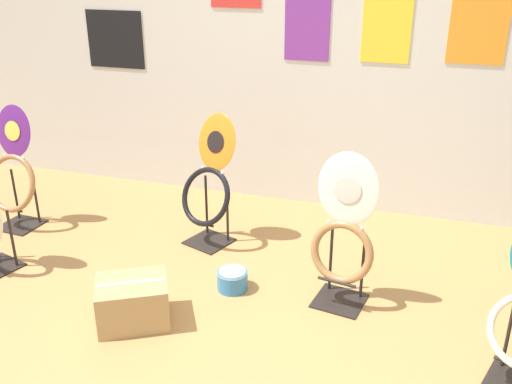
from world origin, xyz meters
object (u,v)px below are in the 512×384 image
toilet_seat_display_orange_sun (209,185)px  storage_box (133,302)px  toilet_seat_display_purple_note (13,176)px  paint_can (232,279)px  toilet_seat_display_white_plain (344,237)px

toilet_seat_display_orange_sun → storage_box: bearing=-93.0°
storage_box → toilet_seat_display_purple_note: bearing=149.8°
toilet_seat_display_orange_sun → paint_can: toilet_seat_display_orange_sun is taller
paint_can → toilet_seat_display_orange_sun: bearing=123.4°
toilet_seat_display_white_plain → toilet_seat_display_orange_sun: bearing=154.4°
toilet_seat_display_white_plain → paint_can: 0.74m
toilet_seat_display_white_plain → toilet_seat_display_purple_note: size_ratio=1.02×
toilet_seat_display_purple_note → paint_can: 1.87m
toilet_seat_display_purple_note → paint_can: bearing=-10.6°
toilet_seat_display_purple_note → toilet_seat_display_orange_sun: toilet_seat_display_orange_sun is taller
toilet_seat_display_orange_sun → toilet_seat_display_purple_note: bearing=-172.1°
toilet_seat_display_purple_note → storage_box: 1.64m
toilet_seat_display_white_plain → storage_box: (-1.06, -0.54, -0.30)m
paint_can → storage_box: bearing=-130.7°
paint_can → storage_box: size_ratio=0.39×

